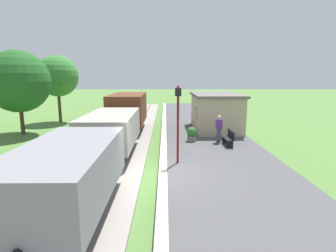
% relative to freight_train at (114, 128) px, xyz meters
% --- Properties ---
extents(ground_plane, '(160.00, 160.00, 0.00)m').
position_rel_freight_train_xyz_m(ground_plane, '(2.40, -4.01, -1.51)').
color(ground_plane, '#517A38').
extents(platform_slab, '(6.00, 60.00, 0.25)m').
position_rel_freight_train_xyz_m(platform_slab, '(5.60, -4.01, -1.38)').
color(platform_slab, '#4C4C4F').
rests_on(platform_slab, ground).
extents(platform_edge_stripe, '(0.36, 60.00, 0.01)m').
position_rel_freight_train_xyz_m(platform_edge_stripe, '(2.80, -4.01, -1.25)').
color(platform_edge_stripe, silver).
rests_on(platform_edge_stripe, platform_slab).
extents(track_ballast, '(3.80, 60.00, 0.12)m').
position_rel_freight_train_xyz_m(track_ballast, '(-0.00, -4.01, -1.45)').
color(track_ballast, gray).
rests_on(track_ballast, ground).
extents(rail_near, '(0.07, 60.00, 0.14)m').
position_rel_freight_train_xyz_m(rail_near, '(0.72, -4.01, -1.32)').
color(rail_near, slate).
rests_on(rail_near, track_ballast).
extents(rail_far, '(0.07, 60.00, 0.14)m').
position_rel_freight_train_xyz_m(rail_far, '(-0.72, -4.01, -1.32)').
color(rail_far, slate).
rests_on(rail_far, track_ballast).
extents(freight_train, '(2.50, 19.40, 2.72)m').
position_rel_freight_train_xyz_m(freight_train, '(0.00, 0.00, 0.00)').
color(freight_train, gray).
rests_on(freight_train, rail_near).
extents(station_hut, '(3.50, 5.80, 2.78)m').
position_rel_freight_train_xyz_m(station_hut, '(6.80, 5.76, 0.15)').
color(station_hut, tan).
rests_on(station_hut, platform_slab).
extents(bench_near_hut, '(0.42, 1.50, 0.91)m').
position_rel_freight_train_xyz_m(bench_near_hut, '(6.72, 0.82, -0.78)').
color(bench_near_hut, black).
rests_on(bench_near_hut, platform_slab).
extents(person_waiting, '(0.38, 0.45, 1.71)m').
position_rel_freight_train_xyz_m(person_waiting, '(6.25, 1.54, -0.32)').
color(person_waiting, '#474C66').
rests_on(person_waiting, platform_slab).
extents(potted_planter, '(0.64, 0.64, 0.92)m').
position_rel_freight_train_xyz_m(potted_planter, '(4.59, 1.89, -0.78)').
color(potted_planter, slate).
rests_on(potted_planter, platform_slab).
extents(lamp_post_near, '(0.28, 0.28, 3.70)m').
position_rel_freight_train_xyz_m(lamp_post_near, '(3.49, -2.45, 1.30)').
color(lamp_post_near, '#591414').
rests_on(lamp_post_near, platform_slab).
extents(tree_trackside_far, '(4.52, 4.52, 6.23)m').
position_rel_freight_train_xyz_m(tree_trackside_far, '(-7.81, 5.07, 2.46)').
color(tree_trackside_far, '#4C3823').
rests_on(tree_trackside_far, ground).
extents(tree_field_left, '(3.80, 3.80, 6.26)m').
position_rel_freight_train_xyz_m(tree_field_left, '(-7.12, 10.57, 2.84)').
color(tree_field_left, '#4C3823').
rests_on(tree_field_left, ground).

